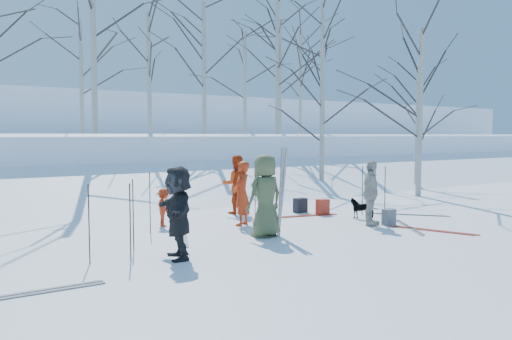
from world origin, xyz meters
TOP-DOWN VIEW (x-y plane):
  - ground at (0.00, 0.00)m, footprint 120.00×120.00m
  - snow_ramp at (0.00, 7.00)m, footprint 70.00×9.49m
  - snow_plateau at (0.00, 17.00)m, footprint 70.00×18.00m
  - far_hill at (0.00, 38.00)m, footprint 90.00×30.00m
  - skier_olive_center at (-0.78, -0.04)m, footprint 0.90×0.63m
  - skier_red_north at (-0.49, 1.36)m, footprint 0.67×0.62m
  - skier_redor_behind at (0.32, 3.00)m, footprint 0.95×0.85m
  - skier_red_seated at (-2.10, 2.25)m, footprint 0.38×0.61m
  - skier_cream_east at (2.08, -0.32)m, footprint 0.98×0.76m
  - skier_grey_west at (-3.10, -0.76)m, footprint 0.85×1.58m
  - dog at (2.58, 0.46)m, footprint 0.57×0.68m
  - upright_ski_left at (-0.52, -0.25)m, footprint 0.08×0.16m
  - upright_ski_right at (-0.47, -0.25)m, footprint 0.15×0.23m
  - ski_pair_a at (4.12, 0.18)m, footprint 2.08×2.10m
  - ski_pair_b at (2.75, -1.57)m, footprint 1.48×2.03m
  - ski_pair_c at (-2.30, 0.75)m, footprint 1.58×2.05m
  - ski_pair_d at (-5.56, -1.46)m, footprint 0.23×1.90m
  - ski_pair_e at (1.56, 1.61)m, footprint 1.08×1.99m
  - ski_pair_f at (2.63, -1.01)m, footprint 1.92×2.08m
  - ski_pole_a at (3.30, 0.35)m, footprint 0.02×0.02m
  - ski_pole_b at (-2.67, 1.67)m, footprint 0.02×0.02m
  - ski_pole_c at (1.09, 2.45)m, footprint 0.02×0.02m
  - ski_pole_d at (3.01, 0.88)m, footprint 0.02×0.02m
  - ski_pole_e at (-3.87, -0.53)m, footprint 0.02×0.02m
  - ski_pole_f at (0.62, 2.34)m, footprint 0.02×0.02m
  - ski_pole_g at (-4.49, -0.29)m, footprint 0.02×0.02m
  - ski_pole_h at (-3.54, 0.27)m, footprint 0.02×0.02m
  - ski_pole_i at (0.59, 2.45)m, footprint 0.02×0.02m
  - backpack_red at (2.17, 1.53)m, footprint 0.32×0.22m
  - backpack_grey at (2.50, -0.51)m, footprint 0.30×0.20m
  - backpack_dark at (1.91, 2.17)m, footprint 0.34×0.24m
  - birch_plateau_a at (7.23, 10.71)m, footprint 5.14×5.14m
  - birch_plateau_b at (-0.37, 16.52)m, footprint 4.47×4.47m
  - birch_plateau_d at (8.25, 11.94)m, footprint 4.59×4.59m
  - birch_plateau_f at (-1.61, 9.72)m, footprint 5.73×5.73m
  - birch_plateau_g at (10.03, 10.74)m, footprint 5.19×5.19m
  - birch_plateau_h at (6.78, 12.91)m, footprint 4.20×4.20m
  - birch_plateau_i at (12.48, 15.62)m, footprint 5.01×5.01m
  - birch_plateau_k at (3.50, 11.03)m, footprint 4.62×4.62m
  - birch_plateau_l at (1.49, 12.35)m, footprint 4.28×4.28m
  - birch_edge_b at (7.74, 2.85)m, footprint 4.70×4.70m
  - birch_edge_c at (9.82, 4.62)m, footprint 3.75×3.75m
  - birch_edge_e at (5.67, 5.65)m, footprint 4.38×4.38m

SIDE VIEW (x-z plane):
  - ground at x=0.00m, z-range 0.00..0.00m
  - ski_pair_a at x=4.12m, z-range 0.00..0.02m
  - ski_pair_b at x=2.75m, z-range 0.00..0.02m
  - ski_pair_c at x=-2.30m, z-range 0.00..0.02m
  - ski_pair_d at x=-5.56m, z-range 0.00..0.02m
  - ski_pair_e at x=1.56m, z-range 0.00..0.02m
  - ski_pair_f at x=2.63m, z-range 0.00..0.02m
  - snow_ramp at x=0.00m, z-range -1.91..2.21m
  - backpack_grey at x=2.50m, z-range 0.00..0.38m
  - backpack_dark at x=1.91m, z-range 0.00..0.40m
  - backpack_red at x=2.17m, z-range 0.00..0.42m
  - dog at x=2.58m, z-range 0.00..0.53m
  - skier_red_seated at x=-2.10m, z-range 0.00..0.90m
  - ski_pole_a at x=3.30m, z-range 0.00..1.34m
  - ski_pole_b at x=-2.67m, z-range 0.00..1.34m
  - ski_pole_c at x=1.09m, z-range 0.00..1.34m
  - ski_pole_d at x=3.01m, z-range 0.00..1.34m
  - ski_pole_e at x=-3.87m, z-range 0.00..1.34m
  - ski_pole_f at x=0.62m, z-range 0.00..1.34m
  - ski_pole_g at x=-4.49m, z-range 0.00..1.34m
  - ski_pole_h at x=-3.54m, z-range 0.00..1.34m
  - ski_pole_i at x=0.59m, z-range 0.00..1.34m
  - skier_red_north at x=-0.49m, z-range 0.00..1.54m
  - skier_cream_east at x=2.08m, z-range 0.00..1.55m
  - skier_redor_behind at x=0.32m, z-range 0.00..1.60m
  - skier_grey_west at x=-3.10m, z-range 0.00..1.62m
  - skier_olive_center at x=-0.78m, z-range 0.00..1.75m
  - upright_ski_left at x=-0.52m, z-range 0.00..1.90m
  - upright_ski_right at x=-0.47m, z-range 0.00..1.90m
  - snow_plateau at x=0.00m, z-range -0.10..2.10m
  - far_hill at x=0.00m, z-range -1.00..5.00m
  - birch_edge_c at x=9.82m, z-range 0.00..4.50m
  - birch_edge_e at x=5.67m, z-range 0.00..5.40m
  - birch_edge_b at x=7.74m, z-range 0.00..5.85m
  - birch_plateau_h at x=6.78m, z-range 2.20..7.35m
  - birch_plateau_l at x=1.49m, z-range 2.20..7.46m
  - birch_plateau_b at x=-0.37m, z-range 2.20..7.72m
  - birch_plateau_d at x=8.25m, z-range 2.20..7.90m
  - birch_plateau_k at x=3.50m, z-range 2.20..7.94m
  - birch_plateau_i at x=12.48m, z-range 2.20..8.50m
  - birch_plateau_a at x=7.23m, z-range 2.20..8.69m
  - birch_plateau_g at x=10.03m, z-range 2.20..8.76m
  - birch_plateau_f at x=-1.61m, z-range 2.20..9.54m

